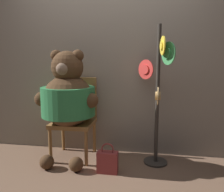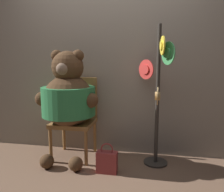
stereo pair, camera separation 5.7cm
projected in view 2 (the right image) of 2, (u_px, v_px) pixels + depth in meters
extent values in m
plane|color=brown|center=(97.00, 178.00, 2.27)|extent=(14.00, 14.00, 0.00)
cube|color=gray|center=(110.00, 58.00, 2.84)|extent=(8.00, 0.10, 2.51)
cylinder|color=#9E703D|center=(51.00, 146.00, 2.60)|extent=(0.04, 0.04, 0.42)
cylinder|color=#9E703D|center=(86.00, 148.00, 2.52)|extent=(0.04, 0.04, 0.42)
cylinder|color=#9E703D|center=(64.00, 135.00, 2.99)|extent=(0.04, 0.04, 0.42)
cylinder|color=#9E703D|center=(95.00, 137.00, 2.91)|extent=(0.04, 0.04, 0.42)
cube|color=#9E703D|center=(74.00, 123.00, 2.72)|extent=(0.50, 0.46, 0.05)
cube|color=#9E703D|center=(79.00, 97.00, 2.89)|extent=(0.50, 0.04, 0.53)
sphere|color=#4C331E|center=(69.00, 101.00, 2.62)|extent=(0.62, 0.62, 0.62)
cylinder|color=#2D7F47|center=(69.00, 101.00, 2.62)|extent=(0.64, 0.64, 0.34)
sphere|color=#4C331E|center=(68.00, 67.00, 2.55)|extent=(0.37, 0.37, 0.37)
sphere|color=#4C331E|center=(57.00, 56.00, 2.56)|extent=(0.14, 0.14, 0.14)
sphere|color=#4C331E|center=(78.00, 56.00, 2.51)|extent=(0.14, 0.14, 0.14)
sphere|color=#7A604C|center=(62.00, 69.00, 2.40)|extent=(0.14, 0.14, 0.14)
sphere|color=#4C331E|center=(43.00, 99.00, 2.59)|extent=(0.17, 0.17, 0.17)
sphere|color=#4C331E|center=(91.00, 100.00, 2.48)|extent=(0.17, 0.17, 0.17)
sphere|color=#4C331E|center=(47.00, 161.00, 2.47)|extent=(0.16, 0.16, 0.16)
sphere|color=#4C331E|center=(76.00, 164.00, 2.41)|extent=(0.16, 0.16, 0.16)
cylinder|color=#332D28|center=(155.00, 162.00, 2.61)|extent=(0.28, 0.28, 0.02)
cylinder|color=#332D28|center=(158.00, 97.00, 2.49)|extent=(0.04, 0.04, 1.61)
cylinder|color=tan|center=(158.00, 96.00, 2.30)|extent=(0.02, 0.19, 0.19)
cylinder|color=tan|center=(158.00, 96.00, 2.30)|extent=(0.06, 0.09, 0.09)
cylinder|color=red|center=(146.00, 69.00, 2.60)|extent=(0.18, 0.17, 0.23)
cylinder|color=red|center=(146.00, 69.00, 2.60)|extent=(0.11, 0.11, 0.11)
cylinder|color=yellow|center=(162.00, 46.00, 2.23)|extent=(0.04, 0.19, 0.20)
cylinder|color=yellow|center=(162.00, 46.00, 2.23)|extent=(0.06, 0.10, 0.09)
cylinder|color=#3D9351|center=(168.00, 53.00, 2.24)|extent=(0.12, 0.21, 0.24)
cylinder|color=#3D9351|center=(168.00, 53.00, 2.24)|extent=(0.10, 0.13, 0.11)
cube|color=maroon|center=(107.00, 162.00, 2.37)|extent=(0.22, 0.11, 0.23)
torus|color=maroon|center=(107.00, 149.00, 2.35)|extent=(0.14, 0.02, 0.14)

